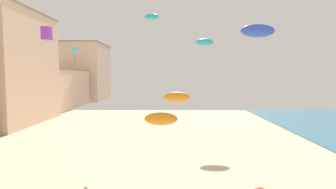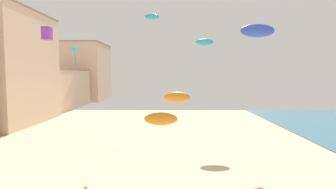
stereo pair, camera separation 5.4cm
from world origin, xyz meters
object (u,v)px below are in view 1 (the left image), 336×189
Objects in this scene: kite_cyan_parafoil_2 at (152,17)px; kite_purple_box at (47,33)px; kite_cyan_delta at (75,51)px; kite_cyan_parafoil at (204,42)px; kite_orange_parafoil_2 at (177,97)px; kite_orange_parafoil at (161,119)px; kite_blue_parafoil at (258,31)px.

kite_purple_box is (-12.52, -2.40, -2.46)m from kite_cyan_parafoil_2.
kite_cyan_parafoil_2 is at bearing 10.87° from kite_purple_box.
kite_purple_box is (-2.15, -3.21, 1.77)m from kite_cyan_delta.
kite_cyan_delta is 20.03m from kite_cyan_parafoil.
kite_cyan_parafoil is 1.50× the size of kite_cyan_parafoil_2.
kite_cyan_parafoil is 18.24m from kite_orange_parafoil_2.
kite_cyan_parafoil_2 is 12.44m from kite_orange_parafoil_2.
kite_orange_parafoil is 1.40× the size of kite_purple_box.
kite_orange_parafoil is at bearing -46.23° from kite_purple_box.
kite_cyan_delta is 0.87× the size of kite_orange_parafoil_2.
kite_orange_parafoil is 0.79× the size of kite_orange_parafoil_2.
kite_cyan_delta is 4.25m from kite_purple_box.
kite_orange_parafoil is at bearing -84.03° from kite_cyan_parafoil_2.
kite_blue_parafoil reaches higher than kite_orange_parafoil.
kite_cyan_parafoil reaches higher than kite_blue_parafoil.
kite_orange_parafoil_2 is 17.81m from kite_purple_box.
kite_cyan_delta is 1.26× the size of kite_blue_parafoil.
kite_orange_parafoil is 22.13m from kite_purple_box.
kite_cyan_delta is at bearing 131.36° from kite_blue_parafoil.
kite_blue_parafoil is (7.28, -19.23, -4.97)m from kite_cyan_parafoil_2.
kite_cyan_parafoil reaches higher than kite_orange_parafoil.
kite_blue_parafoil is (17.64, -20.04, -0.74)m from kite_cyan_delta.
kite_cyan_parafoil is at bearing 88.71° from kite_blue_parafoil.
kite_cyan_parafoil is at bearing 72.96° from kite_orange_parafoil_2.
kite_cyan_delta is 26.71m from kite_blue_parafoil.
kite_cyan_delta is 1.55× the size of kite_purple_box.
kite_cyan_delta is at bearing 175.53° from kite_cyan_parafoil_2.
kite_cyan_parafoil is 1.85× the size of kite_purple_box.
kite_orange_parafoil_2 is at bearing 109.23° from kite_blue_parafoil.
kite_orange_parafoil is (-6.09, -26.13, -8.09)m from kite_cyan_parafoil.
kite_purple_box is at bearing 163.22° from kite_orange_parafoil_2.
kite_orange_parafoil_2 reaches higher than kite_orange_parafoil.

